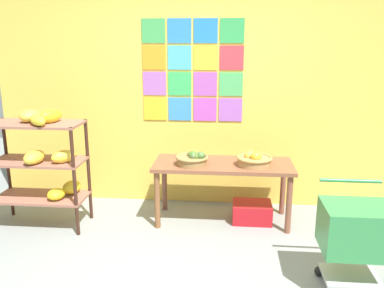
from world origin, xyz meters
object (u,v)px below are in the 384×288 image
(banana_shelf_unit, at_px, (43,157))
(shopping_cart, at_px, (355,232))
(display_table, at_px, (223,171))
(fruit_basket_right, at_px, (254,159))
(produce_crate_under_table, at_px, (252,212))
(fruit_basket_left, at_px, (192,159))

(banana_shelf_unit, xyz_separation_m, shopping_cart, (2.89, -0.88, -0.27))
(display_table, height_order, fruit_basket_right, fruit_basket_right)
(display_table, bearing_deg, shopping_cart, -48.36)
(banana_shelf_unit, bearing_deg, produce_crate_under_table, 8.13)
(banana_shelf_unit, relative_size, fruit_basket_right, 3.37)
(display_table, bearing_deg, fruit_basket_right, -10.76)
(shopping_cart, bearing_deg, fruit_basket_left, 145.93)
(fruit_basket_left, relative_size, produce_crate_under_table, 0.82)
(fruit_basket_left, bearing_deg, fruit_basket_right, 3.13)
(banana_shelf_unit, height_order, fruit_basket_left, banana_shelf_unit)
(fruit_basket_right, height_order, fruit_basket_left, fruit_basket_right)
(banana_shelf_unit, xyz_separation_m, produce_crate_under_table, (2.17, 0.31, -0.65))
(display_table, relative_size, fruit_basket_left, 4.25)
(banana_shelf_unit, distance_m, fruit_basket_right, 2.18)
(produce_crate_under_table, xyz_separation_m, shopping_cart, (0.72, -1.19, 0.38))
(fruit_basket_right, xyz_separation_m, fruit_basket_left, (-0.64, -0.04, -0.00))
(display_table, xyz_separation_m, shopping_cart, (1.04, -1.17, -0.09))
(fruit_basket_left, bearing_deg, produce_crate_under_table, 9.84)
(banana_shelf_unit, relative_size, shopping_cart, 1.50)
(fruit_basket_right, distance_m, shopping_cart, 1.34)
(display_table, distance_m, fruit_basket_left, 0.37)
(banana_shelf_unit, distance_m, display_table, 1.88)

